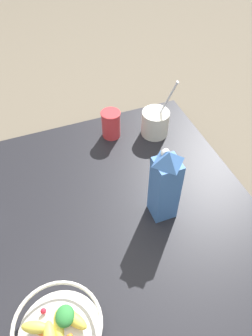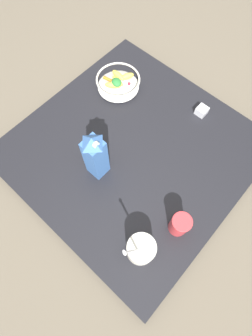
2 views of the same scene
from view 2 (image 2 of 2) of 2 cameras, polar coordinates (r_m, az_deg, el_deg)
ground_plane at (r=1.23m, az=1.47°, el=3.38°), size 6.00×6.00×0.00m
countertop at (r=1.21m, az=1.50°, el=3.86°), size 0.98×0.98×0.04m
fruit_bowl at (r=1.36m, az=-1.71°, el=18.19°), size 0.22×0.22×0.08m
milk_carton at (r=1.03m, az=-6.68°, el=2.70°), size 0.07×0.07×0.27m
yogurt_tub at (r=1.00m, az=3.28°, el=-17.21°), size 0.13×0.11×0.24m
drinking_cup at (r=1.03m, az=11.63°, el=-11.93°), size 0.08×0.08×0.11m
spice_jar at (r=1.33m, az=16.14°, el=11.83°), size 0.05×0.05×0.04m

